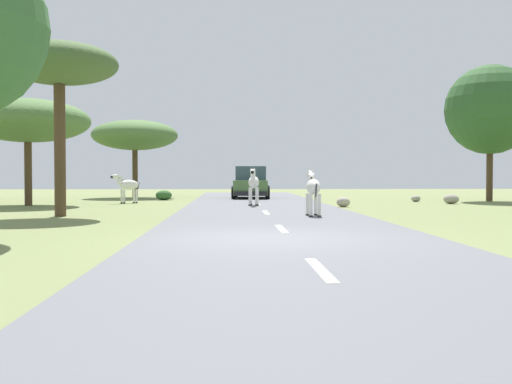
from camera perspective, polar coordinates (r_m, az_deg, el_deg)
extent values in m
plane|color=olive|center=(11.76, 1.01, -4.66)|extent=(90.00, 90.00, 0.00)
cube|color=slate|center=(11.79, 3.27, -4.53)|extent=(6.00, 64.00, 0.05)
cube|color=silver|center=(7.85, 6.20, -7.40)|extent=(0.16, 2.00, 0.01)
cube|color=silver|center=(13.77, 2.45, -3.53)|extent=(0.16, 2.00, 0.01)
cube|color=silver|center=(19.74, 0.97, -1.98)|extent=(0.16, 2.00, 0.01)
cube|color=silver|center=(25.72, 0.18, -1.16)|extent=(0.16, 2.00, 0.01)
cube|color=silver|center=(31.71, -0.32, -0.64)|extent=(0.16, 2.00, 0.01)
cube|color=silver|center=(37.71, -0.65, -0.29)|extent=(0.16, 2.00, 0.01)
ellipsoid|color=silver|center=(24.69, -0.22, 0.95)|extent=(0.53, 1.12, 0.51)
cylinder|color=silver|center=(24.35, -0.60, -0.45)|extent=(0.12, 0.12, 0.74)
cylinder|color=#28231E|center=(24.37, -0.59, -1.26)|extent=(0.14, 0.14, 0.05)
cylinder|color=silver|center=(24.34, 0.05, -0.45)|extent=(0.12, 0.12, 0.74)
cylinder|color=#28231E|center=(24.35, 0.05, -1.26)|extent=(0.14, 0.14, 0.05)
cylinder|color=silver|center=(25.06, -0.49, -0.39)|extent=(0.12, 0.12, 0.74)
cylinder|color=#28231E|center=(25.08, -0.49, -1.18)|extent=(0.14, 0.14, 0.05)
cylinder|color=silver|center=(25.05, 0.14, -0.39)|extent=(0.12, 0.12, 0.74)
cylinder|color=#28231E|center=(25.06, 0.14, -1.18)|extent=(0.14, 0.14, 0.05)
cylinder|color=silver|center=(24.17, -0.29, 1.56)|extent=(0.23, 0.40, 0.44)
cube|color=black|center=(24.17, -0.29, 1.77)|extent=(0.07, 0.36, 0.30)
ellipsoid|color=silver|center=(23.91, -0.33, 1.95)|extent=(0.24, 0.49, 0.24)
ellipsoid|color=black|center=(23.72, -0.35, 1.91)|extent=(0.15, 0.18, 0.14)
cone|color=silver|center=(24.04, -0.48, 2.23)|extent=(0.10, 0.10, 0.14)
cone|color=silver|center=(24.03, -0.15, 2.23)|extent=(0.10, 0.10, 0.14)
cylinder|color=black|center=(25.23, -0.16, 0.74)|extent=(0.05, 0.16, 0.44)
ellipsoid|color=silver|center=(28.14, -12.07, 0.67)|extent=(1.00, 0.90, 0.46)
cylinder|color=silver|center=(28.12, -12.75, -0.40)|extent=(0.14, 0.14, 0.66)
cylinder|color=#28231E|center=(28.13, -12.75, -1.02)|extent=(0.16, 0.16, 0.04)
cylinder|color=silver|center=(27.90, -12.52, -0.41)|extent=(0.14, 0.14, 0.66)
cylinder|color=#28231E|center=(27.91, -12.52, -1.04)|extent=(0.16, 0.16, 0.04)
cylinder|color=silver|center=(28.41, -11.62, -0.37)|extent=(0.14, 0.14, 0.66)
cylinder|color=#28231E|center=(28.43, -11.62, -0.99)|extent=(0.16, 0.16, 0.04)
cylinder|color=silver|center=(28.20, -11.38, -0.38)|extent=(0.14, 0.14, 0.66)
cylinder|color=#28231E|center=(28.21, -11.38, -1.01)|extent=(0.16, 0.16, 0.04)
cylinder|color=silver|center=(27.92, -12.91, 1.15)|extent=(0.38, 0.35, 0.39)
cube|color=black|center=(27.92, -12.91, 1.31)|extent=(0.27, 0.22, 0.27)
ellipsoid|color=silver|center=(27.82, -13.33, 1.44)|extent=(0.44, 0.40, 0.21)
ellipsoid|color=black|center=(27.74, -13.64, 1.40)|extent=(0.19, 0.19, 0.13)
cone|color=silver|center=(27.92, -13.20, 1.66)|extent=(0.11, 0.11, 0.12)
cone|color=silver|center=(27.81, -13.08, 1.66)|extent=(0.11, 0.11, 0.12)
cylinder|color=black|center=(28.38, -11.21, 0.51)|extent=(0.13, 0.11, 0.39)
ellipsoid|color=silver|center=(18.10, 5.52, 0.49)|extent=(0.43, 1.02, 0.48)
cylinder|color=silver|center=(18.47, 5.74, -1.18)|extent=(0.10, 0.10, 0.69)
cylinder|color=#28231E|center=(18.48, 5.74, -2.17)|extent=(0.12, 0.12, 0.05)
cylinder|color=silver|center=(18.42, 4.95, -1.18)|extent=(0.10, 0.10, 0.69)
cylinder|color=#28231E|center=(18.44, 4.95, -2.18)|extent=(0.12, 0.12, 0.05)
cylinder|color=silver|center=(17.82, 6.09, -1.28)|extent=(0.10, 0.10, 0.69)
cylinder|color=#28231E|center=(17.83, 6.09, -2.31)|extent=(0.12, 0.12, 0.05)
cylinder|color=silver|center=(17.77, 5.28, -1.28)|extent=(0.10, 0.10, 0.69)
cylinder|color=#28231E|center=(17.79, 5.28, -2.32)|extent=(0.12, 0.12, 0.05)
cylinder|color=silver|center=(18.57, 5.28, 1.28)|extent=(0.19, 0.36, 0.41)
cube|color=black|center=(18.57, 5.28, 1.53)|extent=(0.05, 0.33, 0.28)
ellipsoid|color=silver|center=(18.81, 5.16, 1.74)|extent=(0.19, 0.44, 0.22)
ellipsoid|color=black|center=(18.98, 5.08, 1.69)|extent=(0.13, 0.16, 0.13)
cone|color=silver|center=(18.71, 5.41, 2.08)|extent=(0.08, 0.08, 0.13)
cone|color=silver|center=(18.69, 5.02, 2.08)|extent=(0.08, 0.08, 0.13)
cylinder|color=black|center=(17.61, 5.78, 0.17)|extent=(0.04, 0.14, 0.41)
cube|color=#476B38|center=(32.75, -0.48, 0.44)|extent=(2.00, 4.28, 0.80)
cube|color=#334751|center=(32.95, -0.47, 1.80)|extent=(1.75, 2.28, 0.76)
cube|color=black|center=(30.60, -0.54, -0.15)|extent=(1.72, 0.24, 0.24)
cylinder|color=black|center=(31.44, -2.16, -0.05)|extent=(0.25, 0.69, 0.68)
cylinder|color=black|center=(31.41, 1.12, -0.05)|extent=(0.25, 0.69, 0.68)
cylinder|color=black|center=(34.13, -1.96, 0.08)|extent=(0.25, 0.69, 0.68)
cylinder|color=black|center=(34.11, 1.07, 0.08)|extent=(0.25, 0.69, 0.68)
cylinder|color=#4C3823|center=(27.09, -21.00, 1.62)|extent=(0.31, 0.31, 2.70)
ellipsoid|color=#4C7038|center=(27.20, -21.05, 6.40)|extent=(5.23, 5.23, 1.83)
cylinder|color=#4C3823|center=(31.84, 21.48, 1.67)|extent=(0.31, 0.31, 2.79)
sphere|color=#2D5628|center=(32.01, 21.54, 7.35)|extent=(4.43, 4.43, 4.43)
cylinder|color=#4C3823|center=(35.28, -11.52, 1.71)|extent=(0.31, 0.31, 2.76)
ellipsoid|color=#4C7038|center=(35.36, -11.54, 5.36)|extent=(4.96, 4.96, 1.74)
cylinder|color=#4C3823|center=(19.64, -18.29, 3.80)|extent=(0.35, 0.35, 4.14)
ellipsoid|color=#425B2D|center=(19.93, -18.35, 11.61)|extent=(3.65, 3.65, 1.28)
ellipsoid|color=#2D5628|center=(31.50, -8.83, -0.31)|extent=(0.85, 0.77, 0.51)
ellipsoid|color=#A89E8C|center=(24.49, 8.37, -0.97)|extent=(0.55, 0.47, 0.40)
ellipsoid|color=gray|center=(30.14, 15.07, -0.62)|extent=(0.45, 0.44, 0.31)
ellipsoid|color=gray|center=(28.37, 18.20, -0.65)|extent=(0.69, 0.62, 0.43)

